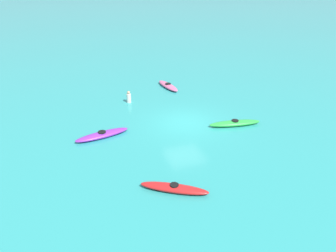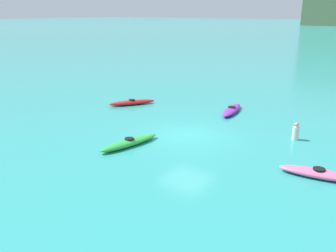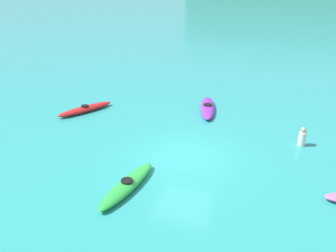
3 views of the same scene
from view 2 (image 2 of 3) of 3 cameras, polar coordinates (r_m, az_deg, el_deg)
ground_plane at (r=18.40m, az=3.01°, el=-1.51°), size 600.00×600.00×0.00m
kayak_purple at (r=22.94m, az=9.95°, el=2.52°), size 1.42×3.35×0.37m
kayak_red at (r=24.57m, az=-5.67°, el=3.70°), size 2.19×3.02×0.37m
kayak_green at (r=17.06m, az=-6.07°, el=-2.56°), size 1.16×3.38×0.37m
kayak_pink at (r=14.93m, az=22.52°, el=-6.88°), size 2.98×1.19×0.37m
person_near_shore at (r=18.75m, az=19.37°, el=-0.90°), size 0.45×0.45×0.88m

